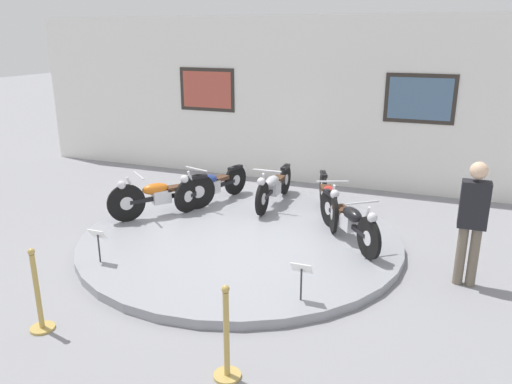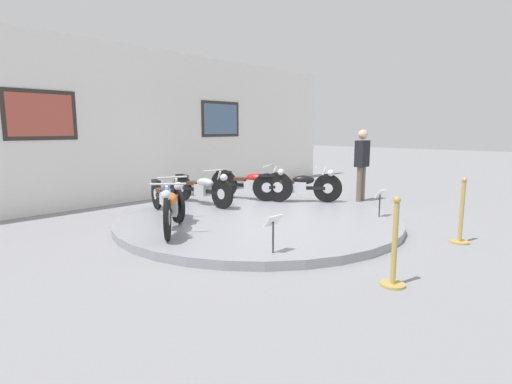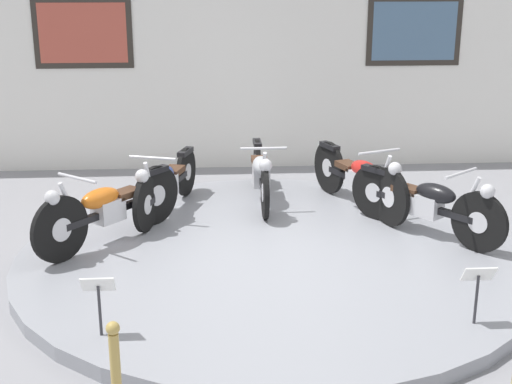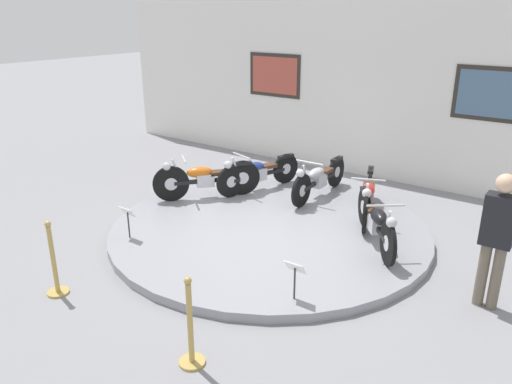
{
  "view_description": "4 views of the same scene",
  "coord_description": "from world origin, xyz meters",
  "px_view_note": "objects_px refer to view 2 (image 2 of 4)",
  "views": [
    {
      "loc": [
        2.95,
        -6.99,
        3.28
      ],
      "look_at": [
        0.18,
        0.23,
        0.82
      ],
      "focal_mm": 35.0,
      "sensor_mm": 36.0,
      "label": 1
    },
    {
      "loc": [
        -5.34,
        -4.99,
        1.75
      ],
      "look_at": [
        -0.13,
        -0.07,
        0.61
      ],
      "focal_mm": 28.0,
      "sensor_mm": 36.0,
      "label": 2
    },
    {
      "loc": [
        -0.61,
        -6.77,
        2.89
      ],
      "look_at": [
        -0.15,
        0.29,
        0.68
      ],
      "focal_mm": 50.0,
      "sensor_mm": 36.0,
      "label": 3
    },
    {
      "loc": [
        4.22,
        -6.27,
        3.48
      ],
      "look_at": [
        -0.29,
        0.01,
        0.65
      ],
      "focal_mm": 35.0,
      "sensor_mm": 36.0,
      "label": 4
    }
  ],
  "objects_px": {
    "info_placard_front_left": "(273,226)",
    "stanchion_post_left_of_entry": "(394,256)",
    "motorcycle_silver": "(202,187)",
    "motorcycle_red": "(252,183)",
    "stanchion_post_right_of_entry": "(461,221)",
    "motorcycle_black": "(299,185)",
    "motorcycle_orange": "(171,205)",
    "motorcycle_blue": "(167,196)",
    "info_placard_front_centre": "(380,197)",
    "visitor_standing": "(362,161)"
  },
  "relations": [
    {
      "from": "motorcycle_red",
      "to": "stanchion_post_left_of_entry",
      "type": "height_order",
      "value": "stanchion_post_left_of_entry"
    },
    {
      "from": "motorcycle_black",
      "to": "stanchion_post_right_of_entry",
      "type": "distance_m",
      "value": 3.56
    },
    {
      "from": "stanchion_post_left_of_entry",
      "to": "info_placard_front_centre",
      "type": "bearing_deg",
      "value": 29.24
    },
    {
      "from": "motorcycle_blue",
      "to": "motorcycle_silver",
      "type": "height_order",
      "value": "same"
    },
    {
      "from": "stanchion_post_left_of_entry",
      "to": "stanchion_post_right_of_entry",
      "type": "relative_size",
      "value": 1.0
    },
    {
      "from": "motorcycle_red",
      "to": "visitor_standing",
      "type": "relative_size",
      "value": 1.1
    },
    {
      "from": "info_placard_front_left",
      "to": "stanchion_post_left_of_entry",
      "type": "xyz_separation_m",
      "value": [
        0.33,
        -1.5,
        -0.16
      ]
    },
    {
      "from": "motorcycle_blue",
      "to": "info_placard_front_centre",
      "type": "height_order",
      "value": "motorcycle_blue"
    },
    {
      "from": "motorcycle_orange",
      "to": "stanchion_post_left_of_entry",
      "type": "xyz_separation_m",
      "value": [
        0.52,
        -3.52,
        -0.19
      ]
    },
    {
      "from": "motorcycle_red",
      "to": "info_placard_front_left",
      "type": "xyz_separation_m",
      "value": [
        -2.65,
        -2.94,
        -0.03
      ]
    },
    {
      "from": "stanchion_post_left_of_entry",
      "to": "visitor_standing",
      "type": "bearing_deg",
      "value": 32.61
    },
    {
      "from": "motorcycle_silver",
      "to": "motorcycle_black",
      "type": "bearing_deg",
      "value": -37.43
    },
    {
      "from": "motorcycle_blue",
      "to": "info_placard_front_left",
      "type": "xyz_separation_m",
      "value": [
        -0.36,
        -2.94,
        -0.01
      ]
    },
    {
      "from": "info_placard_front_centre",
      "to": "visitor_standing",
      "type": "xyz_separation_m",
      "value": [
        1.91,
        1.43,
        0.48
      ]
    },
    {
      "from": "motorcycle_orange",
      "to": "motorcycle_silver",
      "type": "height_order",
      "value": "motorcycle_orange"
    },
    {
      "from": "visitor_standing",
      "to": "stanchion_post_left_of_entry",
      "type": "height_order",
      "value": "visitor_standing"
    },
    {
      "from": "info_placard_front_left",
      "to": "stanchion_post_right_of_entry",
      "type": "distance_m",
      "value": 3.07
    },
    {
      "from": "motorcycle_black",
      "to": "visitor_standing",
      "type": "xyz_separation_m",
      "value": [
        1.72,
        -0.58,
        0.47
      ]
    },
    {
      "from": "info_placard_front_left",
      "to": "stanchion_post_right_of_entry",
      "type": "relative_size",
      "value": 0.5
    },
    {
      "from": "motorcycle_silver",
      "to": "info_placard_front_left",
      "type": "xyz_separation_m",
      "value": [
        -1.5,
        -3.31,
        -0.01
      ]
    },
    {
      "from": "motorcycle_blue",
      "to": "stanchion_post_right_of_entry",
      "type": "relative_size",
      "value": 1.84
    },
    {
      "from": "motorcycle_black",
      "to": "info_placard_front_centre",
      "type": "bearing_deg",
      "value": -95.37
    },
    {
      "from": "visitor_standing",
      "to": "stanchion_post_right_of_entry",
      "type": "distance_m",
      "value": 3.74
    },
    {
      "from": "motorcycle_silver",
      "to": "motorcycle_red",
      "type": "relative_size",
      "value": 1.03
    },
    {
      "from": "motorcycle_silver",
      "to": "motorcycle_red",
      "type": "xyz_separation_m",
      "value": [
        1.15,
        -0.37,
        0.02
      ]
    },
    {
      "from": "stanchion_post_left_of_entry",
      "to": "stanchion_post_right_of_entry",
      "type": "distance_m",
      "value": 2.35
    },
    {
      "from": "motorcycle_orange",
      "to": "motorcycle_blue",
      "type": "bearing_deg",
      "value": 59.29
    },
    {
      "from": "motorcycle_black",
      "to": "visitor_standing",
      "type": "height_order",
      "value": "visitor_standing"
    },
    {
      "from": "motorcycle_orange",
      "to": "motorcycle_black",
      "type": "relative_size",
      "value": 1.0
    },
    {
      "from": "info_placard_front_centre",
      "to": "stanchion_post_right_of_entry",
      "type": "height_order",
      "value": "stanchion_post_right_of_entry"
    },
    {
      "from": "info_placard_front_left",
      "to": "stanchion_post_left_of_entry",
      "type": "height_order",
      "value": "stanchion_post_left_of_entry"
    },
    {
      "from": "motorcycle_blue",
      "to": "stanchion_post_right_of_entry",
      "type": "xyz_separation_m",
      "value": [
        2.32,
        -4.44,
        -0.16
      ]
    },
    {
      "from": "info_placard_front_left",
      "to": "visitor_standing",
      "type": "distance_m",
      "value": 5.14
    },
    {
      "from": "motorcycle_blue",
      "to": "info_placard_front_centre",
      "type": "distance_m",
      "value": 3.96
    },
    {
      "from": "motorcycle_red",
      "to": "visitor_standing",
      "type": "height_order",
      "value": "visitor_standing"
    },
    {
      "from": "motorcycle_blue",
      "to": "stanchion_post_left_of_entry",
      "type": "bearing_deg",
      "value": -90.39
    },
    {
      "from": "motorcycle_orange",
      "to": "motorcycle_red",
      "type": "bearing_deg",
      "value": 18.0
    },
    {
      "from": "motorcycle_blue",
      "to": "info_placard_front_centre",
      "type": "bearing_deg",
      "value": -47.96
    },
    {
      "from": "motorcycle_blue",
      "to": "stanchion_post_left_of_entry",
      "type": "height_order",
      "value": "stanchion_post_left_of_entry"
    },
    {
      "from": "info_placard_front_centre",
      "to": "stanchion_post_right_of_entry",
      "type": "bearing_deg",
      "value": -102.27
    },
    {
      "from": "visitor_standing",
      "to": "info_placard_front_left",
      "type": "bearing_deg",
      "value": -163.72
    },
    {
      "from": "motorcycle_orange",
      "to": "info_placard_front_left",
      "type": "xyz_separation_m",
      "value": [
        0.19,
        -2.02,
        -0.03
      ]
    },
    {
      "from": "stanchion_post_left_of_entry",
      "to": "motorcycle_orange",
      "type": "bearing_deg",
      "value": 98.33
    },
    {
      "from": "motorcycle_black",
      "to": "stanchion_post_right_of_entry",
      "type": "bearing_deg",
      "value": -98.34
    },
    {
      "from": "motorcycle_black",
      "to": "motorcycle_blue",
      "type": "bearing_deg",
      "value": 162.02
    },
    {
      "from": "motorcycle_red",
      "to": "motorcycle_black",
      "type": "xyz_separation_m",
      "value": [
        0.54,
        -0.93,
        -0.01
      ]
    },
    {
      "from": "motorcycle_red",
      "to": "motorcycle_blue",
      "type": "bearing_deg",
      "value": -179.9
    },
    {
      "from": "info_placard_front_left",
      "to": "info_placard_front_centre",
      "type": "distance_m",
      "value": 3.01
    },
    {
      "from": "motorcycle_orange",
      "to": "info_placard_front_left",
      "type": "height_order",
      "value": "motorcycle_orange"
    },
    {
      "from": "motorcycle_red",
      "to": "motorcycle_black",
      "type": "relative_size",
      "value": 1.19
    }
  ]
}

